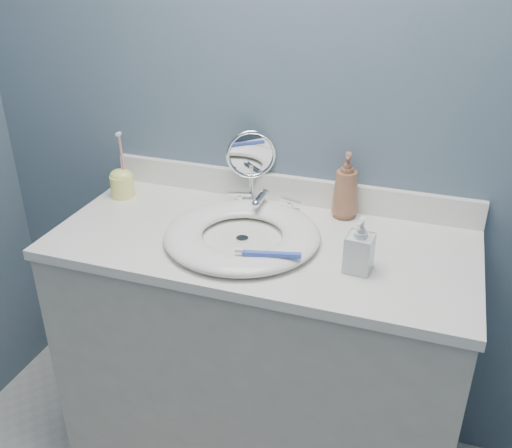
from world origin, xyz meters
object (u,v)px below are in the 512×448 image
at_px(makeup_mirror, 251,163).
at_px(soap_bottle_amber, 346,186).
at_px(soap_bottle_clear, 360,245).
at_px(toothbrush_holder, 122,182).

bearing_deg(makeup_mirror, soap_bottle_amber, -28.29).
height_order(soap_bottle_amber, soap_bottle_clear, soap_bottle_amber).
distance_m(soap_bottle_amber, soap_bottle_clear, 0.32).
bearing_deg(toothbrush_holder, makeup_mirror, 15.18).
xyz_separation_m(makeup_mirror, toothbrush_holder, (-0.42, -0.11, -0.08)).
bearing_deg(soap_bottle_amber, toothbrush_holder, -179.52).
height_order(soap_bottle_amber, toothbrush_holder, toothbrush_holder).
bearing_deg(soap_bottle_amber, soap_bottle_clear, -79.03).
relative_size(soap_bottle_amber, soap_bottle_clear, 1.36).
height_order(makeup_mirror, soap_bottle_clear, makeup_mirror).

